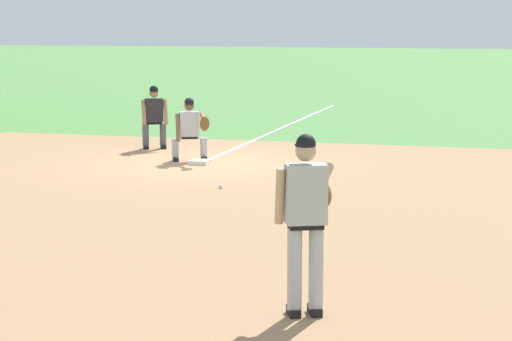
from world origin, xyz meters
The scene contains 8 objects.
ground_plane centered at (0.00, 0.00, 0.00)m, with size 160.00×160.00×0.00m, color #518942.
infield_dirt_patch centered at (-4.88, -2.20, 0.00)m, with size 18.00×18.00×0.01m, color #A87F56.
foul_line_stripe centered at (7.19, 0.00, 0.01)m, with size 14.38×0.10×0.00m, color white.
first_base_bag centered at (0.00, 0.00, 0.04)m, with size 0.38×0.38×0.09m, color white.
baseball centered at (-2.69, -1.30, 0.04)m, with size 0.07×0.07×0.07m, color white.
pitcher centered at (-9.72, -4.41, 1.06)m, with size 0.82×0.59×1.86m.
first_baseman centered at (0.37, 0.32, 0.73)m, with size 0.84×0.99×1.34m.
umpire centered at (2.06, 1.79, 0.79)m, with size 0.61×0.67×1.46m.
Camera 1 is at (-19.30, -6.53, 3.00)m, focal length 70.00 mm.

